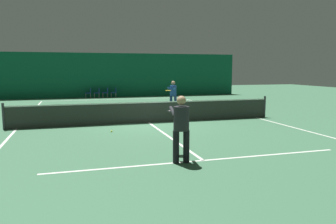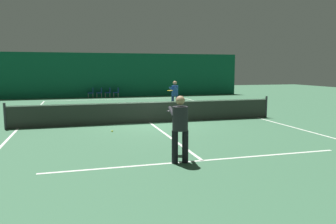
# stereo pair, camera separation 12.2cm
# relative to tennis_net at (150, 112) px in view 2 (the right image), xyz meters

# --- Properties ---
(ground_plane) EXTENTS (60.00, 60.00, 0.00)m
(ground_plane) POSITION_rel_tennis_net_xyz_m (0.00, 0.00, -0.51)
(ground_plane) COLOR #386647
(backdrop_curtain) EXTENTS (23.00, 0.12, 3.76)m
(backdrop_curtain) POSITION_rel_tennis_net_xyz_m (0.00, 14.34, 1.37)
(backdrop_curtain) COLOR #0F5138
(backdrop_curtain) RESTS_ON ground
(court_line_baseline_far) EXTENTS (11.00, 0.10, 0.00)m
(court_line_baseline_far) POSITION_rel_tennis_net_xyz_m (0.00, 11.90, -0.51)
(court_line_baseline_far) COLOR silver
(court_line_baseline_far) RESTS_ON ground
(court_line_service_far) EXTENTS (8.25, 0.10, 0.00)m
(court_line_service_far) POSITION_rel_tennis_net_xyz_m (0.00, 6.40, -0.51)
(court_line_service_far) COLOR silver
(court_line_service_far) RESTS_ON ground
(court_line_service_near) EXTENTS (8.25, 0.10, 0.00)m
(court_line_service_near) POSITION_rel_tennis_net_xyz_m (0.00, -6.40, -0.51)
(court_line_service_near) COLOR silver
(court_line_service_near) RESTS_ON ground
(court_line_sideline_left) EXTENTS (0.10, 23.80, 0.00)m
(court_line_sideline_left) POSITION_rel_tennis_net_xyz_m (-5.50, 0.00, -0.51)
(court_line_sideline_left) COLOR silver
(court_line_sideline_left) RESTS_ON ground
(court_line_sideline_right) EXTENTS (0.10, 23.80, 0.00)m
(court_line_sideline_right) POSITION_rel_tennis_net_xyz_m (5.50, 0.00, -0.51)
(court_line_sideline_right) COLOR silver
(court_line_sideline_right) RESTS_ON ground
(court_line_centre) EXTENTS (0.10, 12.80, 0.00)m
(court_line_centre) POSITION_rel_tennis_net_xyz_m (0.00, 0.00, -0.51)
(court_line_centre) COLOR silver
(court_line_centre) RESTS_ON ground
(tennis_net) EXTENTS (12.00, 0.10, 1.07)m
(tennis_net) POSITION_rel_tennis_net_xyz_m (0.00, 0.00, 0.00)
(tennis_net) COLOR #2D332D
(tennis_net) RESTS_ON ground
(player_near) EXTENTS (0.50, 1.41, 1.74)m
(player_near) POSITION_rel_tennis_net_xyz_m (-0.63, -6.40, 0.50)
(player_near) COLOR black
(player_near) RESTS_ON ground
(player_far) EXTENTS (1.05, 1.34, 1.71)m
(player_far) POSITION_rel_tennis_net_xyz_m (2.47, 4.28, 0.48)
(player_far) COLOR navy
(player_far) RESTS_ON ground
(courtside_chair_0) EXTENTS (0.44, 0.44, 0.84)m
(courtside_chair_0) POSITION_rel_tennis_net_xyz_m (-1.92, 13.79, -0.03)
(courtside_chair_0) COLOR #99999E
(courtside_chair_0) RESTS_ON ground
(courtside_chair_1) EXTENTS (0.44, 0.44, 0.84)m
(courtside_chair_1) POSITION_rel_tennis_net_xyz_m (-1.22, 13.79, -0.03)
(courtside_chair_1) COLOR #99999E
(courtside_chair_1) RESTS_ON ground
(courtside_chair_2) EXTENTS (0.44, 0.44, 0.84)m
(courtside_chair_2) POSITION_rel_tennis_net_xyz_m (-0.52, 13.79, -0.03)
(courtside_chair_2) COLOR #99999E
(courtside_chair_2) RESTS_ON ground
(courtside_chair_3) EXTENTS (0.44, 0.44, 0.84)m
(courtside_chair_3) POSITION_rel_tennis_net_xyz_m (0.19, 13.79, -0.03)
(courtside_chair_3) COLOR #99999E
(courtside_chair_3) RESTS_ON ground
(tennis_ball) EXTENTS (0.07, 0.07, 0.07)m
(tennis_ball) POSITION_rel_tennis_net_xyz_m (-1.88, -1.75, -0.48)
(tennis_ball) COLOR #D1DB33
(tennis_ball) RESTS_ON ground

